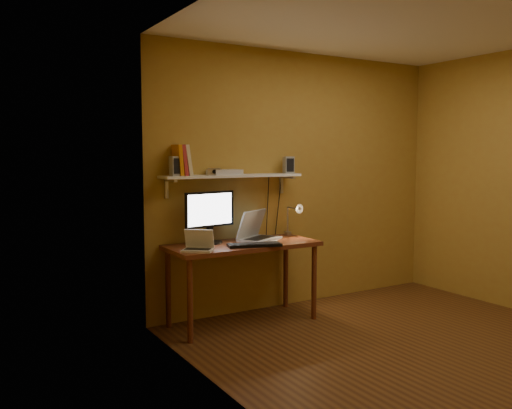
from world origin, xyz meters
TOP-DOWN VIEW (x-y plane):
  - room at (0.00, 0.00)m, footprint 3.44×3.24m
  - desk at (-0.87, 1.28)m, footprint 1.40×0.60m
  - wall_shelf at (-0.87, 1.47)m, footprint 1.40×0.25m
  - monitor at (-1.13, 1.43)m, footprint 0.52×0.26m
  - laptop at (-0.67, 1.39)m, footprint 0.48×0.44m
  - netbook at (-1.39, 1.13)m, footprint 0.30×0.29m
  - keyboard at (-0.87, 1.08)m, footprint 0.50×0.29m
  - mouse at (-0.64, 1.13)m, footprint 0.10×0.08m
  - desk_lamp at (-0.21, 1.41)m, footprint 0.09×0.23m
  - speaker_left at (-1.45, 1.46)m, footprint 0.10×0.10m
  - speaker_right at (-0.23, 1.48)m, footprint 0.11×0.11m
  - books at (-1.38, 1.49)m, footprint 0.14×0.19m
  - shelf_camera at (-1.10, 1.41)m, footprint 0.12×0.07m
  - router at (-0.96, 1.47)m, footprint 0.30×0.20m

SIDE VIEW (x-z plane):
  - desk at x=-0.87m, z-range 0.29..1.04m
  - keyboard at x=-0.87m, z-range 0.75..0.78m
  - mouse at x=-0.64m, z-range 0.75..0.78m
  - netbook at x=-1.39m, z-range 0.71..0.89m
  - laptop at x=-0.67m, z-range 0.68..0.97m
  - desk_lamp at x=-0.21m, z-range 0.77..1.15m
  - monitor at x=-1.13m, z-range 0.78..1.26m
  - room at x=0.00m, z-range -0.02..2.62m
  - wall_shelf at x=-0.87m, z-range 1.26..1.46m
  - router at x=-0.96m, z-range 1.38..1.42m
  - shelf_camera at x=-1.10m, z-range 1.37..1.44m
  - speaker_right at x=-0.23m, z-range 1.38..1.54m
  - speaker_left at x=-1.45m, z-range 1.38..1.55m
  - books at x=-1.38m, z-range 1.37..1.65m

